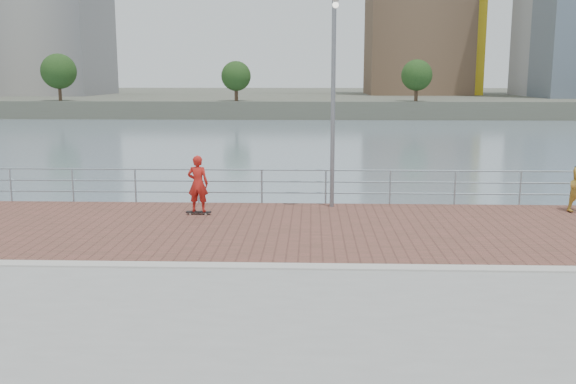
{
  "coord_description": "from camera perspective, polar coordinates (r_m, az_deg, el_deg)",
  "views": [
    {
      "loc": [
        0.56,
        -13.25,
        4.09
      ],
      "look_at": [
        0.0,
        2.0,
        1.3
      ],
      "focal_mm": 40.0,
      "sensor_mm": 36.0,
      "label": 1
    }
  ],
  "objects": [
    {
      "name": "shoreline_trees",
      "position": [
        90.65,
        7.55,
        10.38
      ],
      "size": [
        144.53,
        4.92,
        6.56
      ],
      "color": "#473323",
      "rests_on": "far_shore"
    },
    {
      "name": "brick_lane",
      "position": [
        17.35,
        0.19,
        -3.24
      ],
      "size": [
        40.0,
        6.8,
        0.02
      ],
      "primitive_type": "cube",
      "color": "brown",
      "rests_on": "seawall"
    },
    {
      "name": "far_shore",
      "position": [
        135.84,
        1.89,
        8.32
      ],
      "size": [
        320.0,
        95.0,
        2.5
      ],
      "primitive_type": "cube",
      "color": "#4C5142",
      "rests_on": "ground"
    },
    {
      "name": "curb",
      "position": [
        13.87,
        -0.31,
        -6.66
      ],
      "size": [
        40.0,
        0.4,
        0.06
      ],
      "primitive_type": "cube",
      "color": "#B7B5AD",
      "rests_on": "seawall"
    },
    {
      "name": "street_lamp",
      "position": [
        19.29,
        4.13,
        12.4
      ],
      "size": [
        0.49,
        1.43,
        6.73
      ],
      "color": "slate",
      "rests_on": "brick_lane"
    },
    {
      "name": "skateboarder",
      "position": [
        19.03,
        -8.01,
        0.74
      ],
      "size": [
        0.64,
        0.44,
        1.68
      ],
      "primitive_type": "imported",
      "rotation": [
        0.0,
        0.0,
        3.07
      ],
      "color": "red",
      "rests_on": "skateboard"
    },
    {
      "name": "water",
      "position": [
        14.6,
        -0.3,
        -14.3
      ],
      "size": [
        400.0,
        400.0,
        0.0
      ],
      "primitive_type": "plane",
      "color": "slate",
      "rests_on": "ground"
    },
    {
      "name": "skateboard",
      "position": [
        19.19,
        -7.95,
        -1.78
      ],
      "size": [
        0.75,
        0.24,
        0.08
      ],
      "rotation": [
        0.0,
        0.0,
        -0.07
      ],
      "color": "black",
      "rests_on": "brick_lane"
    },
    {
      "name": "guardrail",
      "position": [
        20.55,
        0.51,
        0.84
      ],
      "size": [
        39.06,
        0.06,
        1.13
      ],
      "color": "#8C9EA8",
      "rests_on": "brick_lane"
    }
  ]
}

